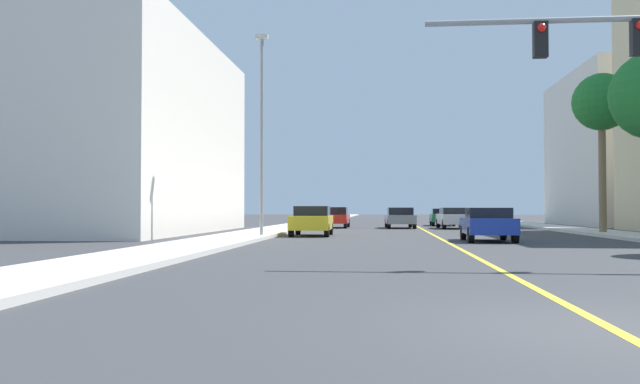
# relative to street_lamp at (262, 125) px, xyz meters

# --- Properties ---
(ground) EXTENTS (192.00, 192.00, 0.00)m
(ground) POSITION_rel_street_lamp_xyz_m (8.02, 20.40, -5.15)
(ground) COLOR #38383A
(sidewalk_left) EXTENTS (2.75, 168.00, 0.15)m
(sidewalk_left) POSITION_rel_street_lamp_xyz_m (-0.88, 20.40, -5.07)
(sidewalk_left) COLOR beige
(sidewalk_left) RESTS_ON ground
(sidewalk_right) EXTENTS (2.75, 168.00, 0.15)m
(sidewalk_right) POSITION_rel_street_lamp_xyz_m (16.91, 20.40, -5.07)
(sidewalk_right) COLOR beige
(sidewalk_right) RESTS_ON ground
(lane_marking_center) EXTENTS (0.16, 144.00, 0.01)m
(lane_marking_center) POSITION_rel_street_lamp_xyz_m (8.02, 20.40, -5.14)
(lane_marking_center) COLOR yellow
(lane_marking_center) RESTS_ON ground
(building_left_near) EXTENTS (15.42, 19.69, 10.89)m
(building_left_near) POSITION_rel_street_lamp_xyz_m (-11.99, 6.27, 0.30)
(building_left_near) COLOR silver
(building_left_near) RESTS_ON ground
(street_lamp) EXTENTS (0.56, 0.28, 9.13)m
(street_lamp) POSITION_rel_street_lamp_xyz_m (0.00, 0.00, 0.00)
(street_lamp) COLOR gray
(street_lamp) RESTS_ON sidewalk_left
(palm_far) EXTENTS (2.90, 2.90, 8.07)m
(palm_far) POSITION_rel_street_lamp_xyz_m (16.58, 5.12, 1.50)
(palm_far) COLOR brown
(palm_far) RESTS_ON sidewalk_right
(car_yellow) EXTENTS (1.95, 3.99, 1.45)m
(car_yellow) POSITION_rel_street_lamp_xyz_m (2.01, 2.65, -4.39)
(car_yellow) COLOR gold
(car_yellow) RESTS_ON ground
(car_gray) EXTENTS (2.06, 4.46, 1.40)m
(car_gray) POSITION_rel_street_lamp_xyz_m (6.63, 15.61, -4.41)
(car_gray) COLOR slate
(car_gray) RESTS_ON ground
(car_silver) EXTENTS (1.89, 4.51, 1.39)m
(car_silver) POSITION_rel_street_lamp_xyz_m (10.10, 14.87, -4.40)
(car_silver) COLOR #BCBCC1
(car_silver) RESTS_ON ground
(car_blue) EXTENTS (1.94, 3.83, 1.37)m
(car_blue) POSITION_rel_street_lamp_xyz_m (9.73, -2.09, -4.42)
(car_blue) COLOR #1E389E
(car_blue) RESTS_ON ground
(car_green) EXTENTS (1.83, 4.28, 1.33)m
(car_green) POSITION_rel_street_lamp_xyz_m (10.06, 22.27, -4.44)
(car_green) COLOR #196638
(car_green) RESTS_ON ground
(car_red) EXTENTS (1.78, 4.13, 1.43)m
(car_red) POSITION_rel_street_lamp_xyz_m (2.21, 16.21, -4.42)
(car_red) COLOR red
(car_red) RESTS_ON ground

